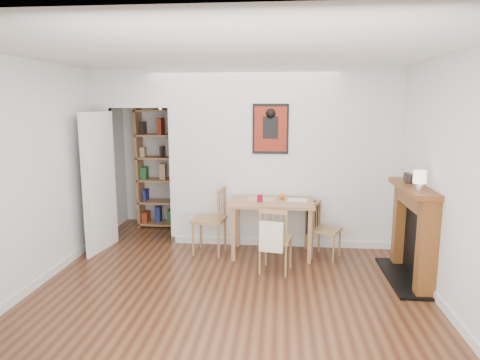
# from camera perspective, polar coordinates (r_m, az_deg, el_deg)

# --- Properties ---
(ground) EXTENTS (5.20, 5.20, 0.00)m
(ground) POSITION_cam_1_polar(r_m,az_deg,el_deg) (5.31, -0.94, -13.20)
(ground) COLOR brown
(ground) RESTS_ON ground
(room_shell) EXTENTS (5.20, 5.20, 5.20)m
(room_shell) POSITION_cam_1_polar(r_m,az_deg,el_deg) (6.26, 1.29, 2.70)
(room_shell) COLOR silver
(room_shell) RESTS_ON ground
(dining_table) EXTENTS (1.14, 0.73, 0.78)m
(dining_table) POSITION_cam_1_polar(r_m,az_deg,el_deg) (5.98, 4.28, -3.65)
(dining_table) COLOR #A5724D
(dining_table) RESTS_ON ground
(chair_left) EXTENTS (0.53, 0.53, 0.96)m
(chair_left) POSITION_cam_1_polar(r_m,az_deg,el_deg) (6.11, -4.12, -5.36)
(chair_left) COLOR #9E7649
(chair_left) RESTS_ON ground
(chair_right) EXTENTS (0.55, 0.51, 0.78)m
(chair_right) POSITION_cam_1_polar(r_m,az_deg,el_deg) (6.04, 11.30, -6.45)
(chair_right) COLOR #9E7649
(chair_right) RESTS_ON ground
(chair_front) EXTENTS (0.50, 0.54, 0.84)m
(chair_front) POSITION_cam_1_polar(r_m,az_deg,el_deg) (5.44, 4.75, -7.85)
(chair_front) COLOR #9E7649
(chair_front) RESTS_ON ground
(bookshelf) EXTENTS (0.86, 0.34, 2.04)m
(bookshelf) POSITION_cam_1_polar(r_m,az_deg,el_deg) (7.47, -10.28, 1.45)
(bookshelf) COLOR #A5724D
(bookshelf) RESTS_ON ground
(fireplace) EXTENTS (0.45, 1.25, 1.16)m
(fireplace) POSITION_cam_1_polar(r_m,az_deg,el_deg) (5.55, 22.22, -6.19)
(fireplace) COLOR brown
(fireplace) RESTS_ON ground
(red_glass) EXTENTS (0.08, 0.08, 0.10)m
(red_glass) POSITION_cam_1_polar(r_m,az_deg,el_deg) (5.88, 2.67, -2.44)
(red_glass) COLOR maroon
(red_glass) RESTS_ON dining_table
(orange_fruit) EXTENTS (0.08, 0.08, 0.08)m
(orange_fruit) POSITION_cam_1_polar(r_m,az_deg,el_deg) (6.08, 5.59, -2.16)
(orange_fruit) COLOR orange
(orange_fruit) RESTS_ON dining_table
(placemat) EXTENTS (0.43, 0.35, 0.00)m
(placemat) POSITION_cam_1_polar(r_m,az_deg,el_deg) (6.06, 2.90, -2.53)
(placemat) COLOR #C0B79E
(placemat) RESTS_ON dining_table
(notebook) EXTENTS (0.29, 0.23, 0.01)m
(notebook) POSITION_cam_1_polar(r_m,az_deg,el_deg) (6.01, 7.65, -2.67)
(notebook) COLOR silver
(notebook) RESTS_ON dining_table
(mantel_lamp) EXTENTS (0.14, 0.14, 0.22)m
(mantel_lamp) POSITION_cam_1_polar(r_m,az_deg,el_deg) (5.10, 22.85, 0.24)
(mantel_lamp) COLOR silver
(mantel_lamp) RESTS_ON fireplace
(ceramic_jar_a) EXTENTS (0.09, 0.09, 0.11)m
(ceramic_jar_a) POSITION_cam_1_polar(r_m,az_deg,el_deg) (5.52, 21.63, 0.15)
(ceramic_jar_a) COLOR black
(ceramic_jar_a) RESTS_ON fireplace
(ceramic_jar_b) EXTENTS (0.08, 0.08, 0.10)m
(ceramic_jar_b) POSITION_cam_1_polar(r_m,az_deg,el_deg) (5.70, 21.37, 0.41)
(ceramic_jar_b) COLOR black
(ceramic_jar_b) RESTS_ON fireplace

